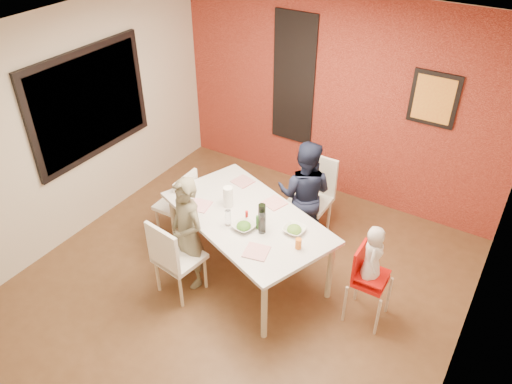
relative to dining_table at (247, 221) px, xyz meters
The scene contains 35 objects.
ground 0.74m from the dining_table, 75.33° to the right, with size 4.50×4.50×0.00m, color brown.
ceiling 2.00m from the dining_table, 75.33° to the right, with size 4.50×4.50×0.02m, color silver.
wall_back 2.15m from the dining_table, 88.54° to the left, with size 4.50×0.02×2.70m, color beige.
wall_front 2.53m from the dining_table, 88.78° to the right, with size 4.50×0.02×2.70m, color beige.
wall_left 2.30m from the dining_table, behind, with size 0.02×4.50×2.70m, color beige.
wall_right 2.40m from the dining_table, ahead, with size 0.02×4.50×2.70m, color beige.
brick_accent_wall 2.13m from the dining_table, 88.52° to the left, with size 4.50×0.02×2.70m, color maroon.
picture_window_frame 2.32m from the dining_table, behind, with size 0.05×1.70×1.30m, color black.
picture_window_pane 2.31m from the dining_table, behind, with size 0.02×1.55×1.15m, color black.
glassblock_strip 2.23m from the dining_table, 105.20° to the left, with size 0.55×0.03×1.70m, color silver.
glassblock_surround 2.23m from the dining_table, 105.24° to the left, with size 0.60×0.03×1.76m, color black.
art_print_frame 2.55m from the dining_table, 58.08° to the left, with size 0.54×0.03×0.64m, color black.
art_print_canvas 2.54m from the dining_table, 57.89° to the left, with size 0.44×0.01×0.54m, color gold.
dining_table is the anchor object (origin of this frame).
chair_near 0.86m from the dining_table, 122.96° to the right, with size 0.50×0.50×0.95m.
chair_far 1.11m from the dining_table, 75.50° to the left, with size 0.47×0.47×1.01m.
chair_left 1.06m from the dining_table, behind, with size 0.43×0.43×0.90m.
high_chair 1.37m from the dining_table, ahead, with size 0.38×0.38×0.88m.
child_near 0.64m from the dining_table, 134.03° to the right, with size 0.48×0.32×1.33m, color brown.
child_far 0.86m from the dining_table, 71.32° to the left, with size 0.66×0.52×1.37m, color #161B31.
toddler 1.39m from the dining_table, ahead, with size 0.31×0.20×0.63m, color beige.
plate_near_left 0.56m from the dining_table, 167.28° to the right, with size 0.23×0.23×0.01m, color white.
plate_far_mid 0.38m from the dining_table, 68.85° to the left, with size 0.22×0.22×0.01m, color white.
plate_near_right 0.59m from the dining_table, 48.27° to the right, with size 0.23×0.23×0.01m, color white.
plate_far_left 0.66m from the dining_table, 126.76° to the left, with size 0.21×0.21×0.01m, color silver.
salad_bowl_a 0.24m from the dining_table, 65.66° to the right, with size 0.23×0.23×0.06m, color white.
salad_bowl_b 0.56m from the dining_table, ahead, with size 0.22×0.22×0.05m, color white.
wine_bottle 0.34m from the dining_table, 20.99° to the right, with size 0.08×0.08×0.29m, color black.
wine_glass_a 0.29m from the dining_table, 109.39° to the right, with size 0.06×0.06×0.18m, color white.
wine_glass_b 0.36m from the dining_table, 27.78° to the right, with size 0.08×0.08×0.22m, color silver.
paper_towel_roll 0.33m from the dining_table, behind, with size 0.11×0.11×0.24m, color white.
condiment_red 0.16m from the dining_table, 58.09° to the right, with size 0.03×0.03×0.12m, color red.
condiment_green 0.28m from the dining_table, 28.98° to the right, with size 0.04×0.04×0.15m, color #2D6E24.
condiment_brown 0.23m from the dining_table, 10.14° to the left, with size 0.03×0.03×0.12m, color brown.
sippy_cup 0.74m from the dining_table, 13.68° to the right, with size 0.06×0.06×0.11m, color orange.
Camera 1 is at (2.25, -3.33, 4.00)m, focal length 35.00 mm.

